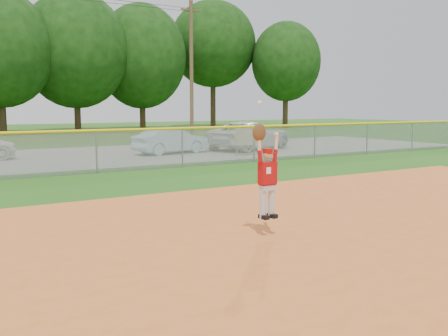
% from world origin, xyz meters
% --- Properties ---
extents(ground, '(120.00, 120.00, 0.00)m').
position_xyz_m(ground, '(0.00, 0.00, 0.00)').
color(ground, '#225413').
rests_on(ground, ground).
extents(clay_infield, '(24.00, 16.00, 0.04)m').
position_xyz_m(clay_infield, '(0.00, -3.00, 0.02)').
color(clay_infield, '#CC5F24').
rests_on(clay_infield, ground).
extents(parking_strip, '(44.00, 10.00, 0.03)m').
position_xyz_m(parking_strip, '(0.00, 16.00, 0.01)').
color(parking_strip, gray).
rests_on(parking_strip, ground).
extents(car_blue, '(3.94, 1.95, 1.24)m').
position_xyz_m(car_blue, '(5.22, 15.01, 0.65)').
color(car_blue, '#9BCDE7').
rests_on(car_blue, parking_strip).
extents(car_white_b, '(5.84, 4.21, 1.48)m').
position_xyz_m(car_white_b, '(9.89, 15.02, 0.77)').
color(car_white_b, white).
rests_on(car_white_b, parking_strip).
extents(sponsor_sign, '(1.52, 0.31, 1.37)m').
position_xyz_m(sponsor_sign, '(7.99, 12.23, 0.90)').
color(sponsor_sign, gray).
rests_on(sponsor_sign, ground).
extents(outfield_fence, '(40.06, 0.10, 1.55)m').
position_xyz_m(outfield_fence, '(0.00, 10.00, 0.88)').
color(outfield_fence, gray).
rests_on(outfield_fence, ground).
extents(power_lines, '(19.40, 0.24, 9.00)m').
position_xyz_m(power_lines, '(1.00, 22.00, 4.68)').
color(power_lines, '#4C3823').
rests_on(power_lines, ground).
extents(tree_line, '(62.37, 13.00, 14.43)m').
position_xyz_m(tree_line, '(0.96, 37.90, 7.53)').
color(tree_line, '#422D1C').
rests_on(tree_line, ground).
extents(ballplayer, '(0.56, 0.24, 2.10)m').
position_xyz_m(ballplayer, '(0.05, 0.02, 1.20)').
color(ballplayer, silver).
rests_on(ballplayer, ground).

